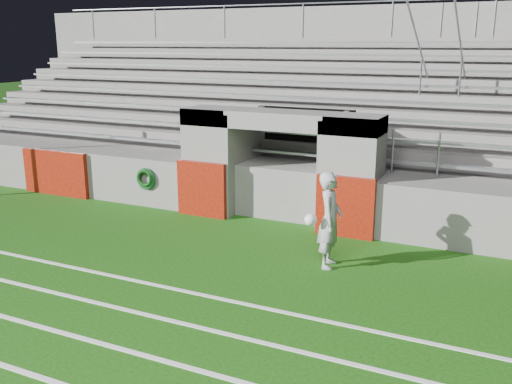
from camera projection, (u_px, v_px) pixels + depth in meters
The scene contains 4 objects.
ground at pixel (205, 269), 10.70m from camera, with size 90.00×90.00×0.00m, color #15460B.
stadium_structure at pixel (337, 132), 17.29m from camera, with size 26.00×8.48×5.42m.
goalkeeper_with_ball at pixel (330, 220), 10.64m from camera, with size 0.66×0.78×1.84m.
hose_coil at pixel (145, 179), 14.49m from camera, with size 0.57×0.15×0.57m.
Camera 1 is at (5.12, -8.61, 4.13)m, focal length 40.00 mm.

